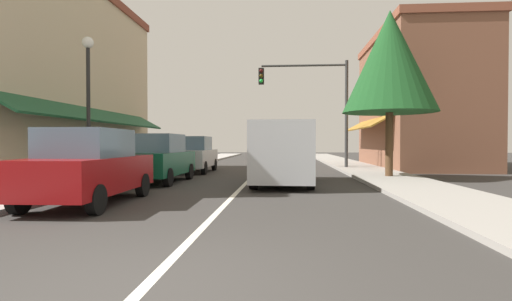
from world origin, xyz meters
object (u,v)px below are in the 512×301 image
Objects in this scene: parked_car_nearest_left at (89,167)px; parked_car_third_left at (194,155)px; van_in_lane at (283,152)px; tree_right_near at (390,62)px; parked_car_second_left at (158,159)px; street_lamp_left_near at (88,86)px; traffic_signal_mast_arm at (317,96)px.

parked_car_third_left is (0.09, 10.01, 0.00)m from parked_car_nearest_left.
parked_car_nearest_left is at bearing -91.17° from parked_car_third_left.
parked_car_nearest_left is 6.62m from van_in_lane.
parked_car_third_left is 9.91m from tree_right_near.
street_lamp_left_near reaches higher than parked_car_second_left.
parked_car_third_left is 7.59m from traffic_signal_mast_arm.
parked_car_second_left is 9.82m from tree_right_near.
parked_car_nearest_left and parked_car_third_left have the same top height.
street_lamp_left_near is at bearing -159.46° from tree_right_near.
traffic_signal_mast_arm reaches higher than van_in_lane.
tree_right_near reaches higher than parked_car_second_left.
van_in_lane is at bearing 45.50° from parked_car_nearest_left.
tree_right_near is (8.77, 7.14, 3.82)m from parked_car_nearest_left.
street_lamp_left_near is at bearing -164.53° from van_in_lane.
traffic_signal_mast_arm is (6.34, 12.89, 3.21)m from parked_car_nearest_left.
traffic_signal_mast_arm is 6.26m from tree_right_near.
parked_car_third_left is 6.81m from van_in_lane.
parked_car_nearest_left and parked_car_second_left have the same top height.
tree_right_near is at bearing -18.91° from parked_car_third_left.
parked_car_second_left is 4.94m from parked_car_third_left.
van_in_lane reaches higher than parked_car_nearest_left.
street_lamp_left_near is at bearing 116.34° from parked_car_nearest_left.
tree_right_near is at bearing 37.71° from parked_car_nearest_left.
traffic_signal_mast_arm is at bearing 78.15° from van_in_lane.
parked_car_nearest_left is 0.86× the size of street_lamp_left_near.
parked_car_second_left is at bearing 177.97° from van_in_lane.
parked_car_nearest_left is at bearing -116.19° from traffic_signal_mast_arm.
parked_car_third_left is 0.68× the size of traffic_signal_mast_arm.
van_in_lane is (4.55, -0.24, 0.27)m from parked_car_second_left.
traffic_signal_mast_arm reaches higher than parked_car_third_left.
traffic_signal_mast_arm is at bearing 112.93° from tree_right_near.
parked_car_third_left is 7.41m from street_lamp_left_near.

